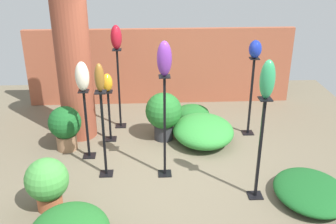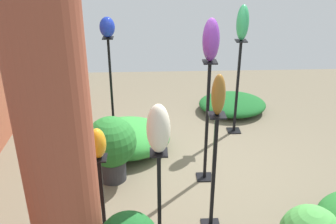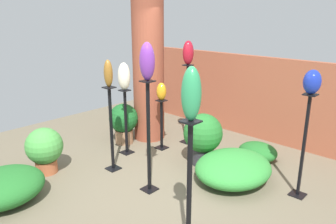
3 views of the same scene
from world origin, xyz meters
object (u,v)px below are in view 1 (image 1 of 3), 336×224
object	(u,v)px
art_vase_cobalt	(255,49)
potted_plant_mid_right	(47,182)
brick_pillar	(74,62)
pedestal_amber	(110,118)
art_vase_ruby	(116,37)
art_vase_violet	(164,59)
art_vase_jade	(267,79)
pedestal_bronze	(104,138)
art_vase_ivory	(82,76)
pedestal_ivory	(87,127)
art_vase_amber	(107,83)
potted_plant_walkway_edge	(65,126)
pedestal_violet	(165,131)
pedestal_jade	(259,153)
potted_plant_mid_left	(164,113)
pedestal_cobalt	(251,100)
pedestal_ruby	(119,92)
art_vase_bronze	(99,78)

from	to	relation	value
art_vase_cobalt	potted_plant_mid_right	distance (m)	3.94
brick_pillar	pedestal_amber	distance (m)	1.14
art_vase_ruby	art_vase_violet	bearing A→B (deg)	-66.04
art_vase_jade	pedestal_bronze	bearing A→B (deg)	162.52
pedestal_amber	art_vase_ivory	bearing A→B (deg)	-117.82
pedestal_ivory	potted_plant_mid_right	distance (m)	1.39
pedestal_amber	art_vase_amber	world-z (taller)	art_vase_amber
brick_pillar	potted_plant_walkway_edge	bearing A→B (deg)	-104.95
pedestal_amber	art_vase_jade	bearing A→B (deg)	-40.09
pedestal_violet	art_vase_ruby	xyz separation A→B (m)	(-0.77, 1.73, 0.99)
brick_pillar	pedestal_jade	distance (m)	3.47
art_vase_violet	potted_plant_mid_left	bearing A→B (deg)	88.36
pedestal_jade	pedestal_cobalt	distance (m)	1.96
brick_pillar	potted_plant_mid_left	xyz separation A→B (m)	(1.52, -0.24, -0.88)
pedestal_cobalt	art_vase_ruby	bearing A→B (deg)	169.77
pedestal_ruby	art_vase_jade	size ratio (longest dim) A/B	3.01
art_vase_bronze	art_vase_violet	xyz separation A→B (m)	(0.89, -0.05, 0.27)
pedestal_ruby	art_vase_cobalt	xyz separation A→B (m)	(2.36, -0.43, 0.89)
brick_pillar	pedestal_ivory	distance (m)	1.20
art_vase_amber	potted_plant_mid_left	world-z (taller)	art_vase_amber
pedestal_amber	art_vase_ivory	size ratio (longest dim) A/B	2.00
pedestal_jade	pedestal_amber	xyz separation A→B (m)	(-2.15, 1.81, -0.26)
pedestal_jade	pedestal_violet	world-z (taller)	pedestal_violet
art_vase_bronze	pedestal_ruby	bearing A→B (deg)	85.78
pedestal_bronze	art_vase_ivory	world-z (taller)	art_vase_ivory
pedestal_ivory	pedestal_violet	distance (m)	1.38
art_vase_ruby	pedestal_bronze	bearing A→B (deg)	-94.22
art_vase_bronze	potted_plant_walkway_edge	bearing A→B (deg)	131.43
pedestal_amber	pedestal_cobalt	size ratio (longest dim) A/B	0.64
brick_pillar	potted_plant_mid_left	world-z (taller)	brick_pillar
art_vase_jade	potted_plant_mid_left	size ratio (longest dim) A/B	0.58
art_vase_amber	potted_plant_mid_left	xyz separation A→B (m)	(0.95, -0.01, -0.58)
pedestal_ruby	pedestal_bronze	size ratio (longest dim) A/B	1.12
pedestal_ivory	pedestal_jade	size ratio (longest dim) A/B	0.79
pedestal_cobalt	art_vase_jade	xyz separation A→B (m)	(-0.36, -1.93, 1.06)
pedestal_ivory	art_vase_ivory	xyz separation A→B (m)	(-0.00, 0.00, 0.86)
pedestal_bronze	pedestal_amber	distance (m)	1.16
pedestal_cobalt	pedestal_ivory	bearing A→B (deg)	-166.14
art_vase_violet	potted_plant_walkway_edge	size ratio (longest dim) A/B	0.63
art_vase_bronze	art_vase_cobalt	bearing A→B (deg)	26.79
pedestal_ruby	pedestal_cobalt	xyz separation A→B (m)	(2.36, -0.43, -0.03)
art_vase_ruby	art_vase_bronze	distance (m)	1.69
pedestal_amber	art_vase_violet	distance (m)	2.05
pedestal_ruby	art_vase_violet	world-z (taller)	art_vase_violet
art_vase_ruby	art_vase_violet	size ratio (longest dim) A/B	0.88
pedestal_violet	art_vase_amber	bearing A→B (deg)	127.67
pedestal_ivory	pedestal_bronze	world-z (taller)	pedestal_bronze
pedestal_cobalt	art_vase_cobalt	xyz separation A→B (m)	(0.00, 0.00, 0.93)
pedestal_ruby	pedestal_violet	distance (m)	1.89
pedestal_bronze	pedestal_violet	distance (m)	0.90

